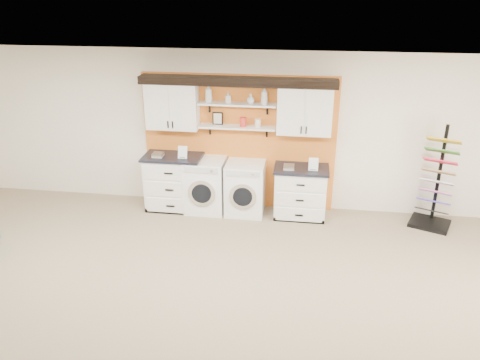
% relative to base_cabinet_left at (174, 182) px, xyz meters
% --- Properties ---
extents(floor, '(10.00, 10.00, 0.00)m').
position_rel_base_cabinet_left_xyz_m(floor, '(1.13, -3.64, -0.50)').
color(floor, '#88735B').
rests_on(floor, ground).
extents(ceiling, '(10.00, 10.00, 0.00)m').
position_rel_base_cabinet_left_xyz_m(ceiling, '(1.13, -3.64, 2.30)').
color(ceiling, white).
rests_on(ceiling, wall_back).
extents(wall_back, '(10.00, 0.00, 10.00)m').
position_rel_base_cabinet_left_xyz_m(wall_back, '(1.13, 0.36, 0.90)').
color(wall_back, white).
rests_on(wall_back, floor).
extents(accent_panel, '(3.40, 0.07, 2.40)m').
position_rel_base_cabinet_left_xyz_m(accent_panel, '(1.13, 0.32, 0.70)').
color(accent_panel, orange).
rests_on(accent_panel, wall_back).
extents(upper_cabinet_left, '(0.90, 0.35, 0.84)m').
position_rel_base_cabinet_left_xyz_m(upper_cabinet_left, '(-0.00, 0.15, 1.38)').
color(upper_cabinet_left, white).
rests_on(upper_cabinet_left, wall_back).
extents(upper_cabinet_right, '(0.90, 0.35, 0.84)m').
position_rel_base_cabinet_left_xyz_m(upper_cabinet_right, '(2.26, 0.15, 1.38)').
color(upper_cabinet_right, white).
rests_on(upper_cabinet_right, wall_back).
extents(shelf_lower, '(1.32, 0.28, 0.03)m').
position_rel_base_cabinet_left_xyz_m(shelf_lower, '(1.13, 0.16, 1.03)').
color(shelf_lower, white).
rests_on(shelf_lower, wall_back).
extents(shelf_upper, '(1.32, 0.28, 0.03)m').
position_rel_base_cabinet_left_xyz_m(shelf_upper, '(1.13, 0.16, 1.43)').
color(shelf_upper, white).
rests_on(shelf_upper, wall_back).
extents(crown_molding, '(3.30, 0.41, 0.13)m').
position_rel_base_cabinet_left_xyz_m(crown_molding, '(1.13, 0.17, 1.83)').
color(crown_molding, black).
rests_on(crown_molding, wall_back).
extents(picture_frame, '(0.18, 0.02, 0.22)m').
position_rel_base_cabinet_left_xyz_m(picture_frame, '(0.78, 0.21, 1.15)').
color(picture_frame, black).
rests_on(picture_frame, shelf_lower).
extents(canister_red, '(0.11, 0.11, 0.16)m').
position_rel_base_cabinet_left_xyz_m(canister_red, '(1.23, 0.16, 1.12)').
color(canister_red, red).
rests_on(canister_red, shelf_lower).
extents(canister_cream, '(0.10, 0.10, 0.14)m').
position_rel_base_cabinet_left_xyz_m(canister_cream, '(1.48, 0.16, 1.11)').
color(canister_cream, silver).
rests_on(canister_cream, shelf_lower).
extents(base_cabinet_left, '(1.03, 0.66, 1.01)m').
position_rel_base_cabinet_left_xyz_m(base_cabinet_left, '(0.00, 0.00, 0.00)').
color(base_cabinet_left, white).
rests_on(base_cabinet_left, floor).
extents(base_cabinet_right, '(0.93, 0.66, 0.91)m').
position_rel_base_cabinet_left_xyz_m(base_cabinet_right, '(2.26, 0.00, -0.05)').
color(base_cabinet_right, white).
rests_on(base_cabinet_right, floor).
extents(washer, '(0.69, 0.71, 0.96)m').
position_rel_base_cabinet_left_xyz_m(washer, '(0.58, -0.00, -0.02)').
color(washer, white).
rests_on(washer, floor).
extents(dryer, '(0.67, 0.71, 0.93)m').
position_rel_base_cabinet_left_xyz_m(dryer, '(1.29, -0.00, -0.04)').
color(dryer, white).
rests_on(dryer, floor).
extents(sample_rack, '(0.78, 0.72, 1.72)m').
position_rel_base_cabinet_left_xyz_m(sample_rack, '(4.48, -0.03, 0.04)').
color(sample_rack, black).
rests_on(sample_rack, floor).
extents(soap_bottle_a, '(0.17, 0.17, 0.31)m').
position_rel_base_cabinet_left_xyz_m(soap_bottle_a, '(0.64, 0.16, 1.60)').
color(soap_bottle_a, silver).
rests_on(soap_bottle_a, shelf_upper).
extents(soap_bottle_b, '(0.11, 0.11, 0.19)m').
position_rel_base_cabinet_left_xyz_m(soap_bottle_b, '(0.97, 0.16, 1.54)').
color(soap_bottle_b, silver).
rests_on(soap_bottle_b, shelf_upper).
extents(soap_bottle_c, '(0.17, 0.17, 0.16)m').
position_rel_base_cabinet_left_xyz_m(soap_bottle_c, '(1.35, 0.16, 1.53)').
color(soap_bottle_c, silver).
rests_on(soap_bottle_c, shelf_upper).
extents(soap_bottle_d, '(0.15, 0.15, 0.29)m').
position_rel_base_cabinet_left_xyz_m(soap_bottle_d, '(1.58, 0.16, 1.59)').
color(soap_bottle_d, silver).
rests_on(soap_bottle_d, shelf_upper).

